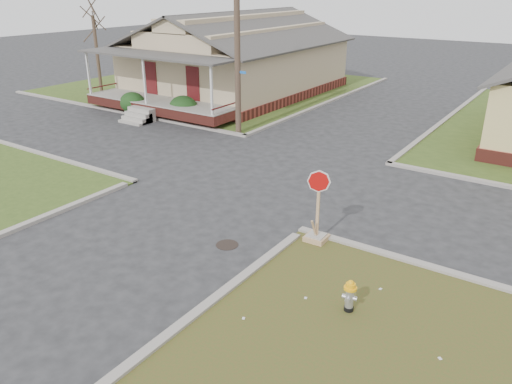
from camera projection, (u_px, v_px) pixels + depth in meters
The scene contains 11 objects.
ground at pixel (181, 220), 15.62m from camera, with size 120.00×120.00×0.00m, color #252527.
verge_far_left at pixel (214, 85), 36.09m from camera, with size 19.00×19.00×0.05m, color #364C1B.
curbs at pixel (267, 173), 19.45m from camera, with size 80.00×40.00×0.12m, color gray, non-canonical shape.
manhole at pixel (227, 245), 14.10m from camera, with size 0.64×0.64×0.01m, color black.
corner_house at pixel (236, 59), 32.66m from camera, with size 10.10×15.50×5.30m.
utility_pole at pixel (237, 35), 22.80m from camera, with size 1.80×0.28×9.00m.
tree_far_left at pixel (97, 54), 33.12m from camera, with size 0.22×0.22×4.90m, color #3B2B22.
fire_hydrant at pixel (350, 294), 11.04m from camera, with size 0.29×0.29×0.79m.
stop_sign at pixel (317, 226), 14.09m from camera, with size 0.61×0.59×2.14m.
hedge_left at pixel (133, 103), 28.05m from camera, with size 1.51×1.24×1.16m, color #133513.
hedge_right at pixel (184, 108), 26.90m from camera, with size 1.56×1.28×1.19m, color #133513.
Camera 1 is at (9.83, -10.35, 6.83)m, focal length 35.00 mm.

